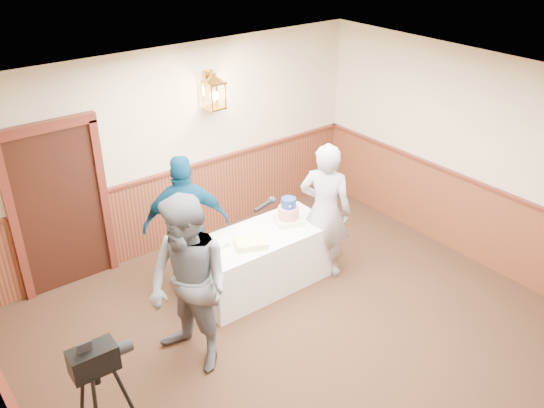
% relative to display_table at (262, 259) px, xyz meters
% --- Properties ---
extents(ground, '(7.00, 7.00, 0.00)m').
position_rel_display_table_xyz_m(ground, '(-0.32, -1.90, -0.38)').
color(ground, '#322013').
rests_on(ground, ground).
extents(room_shell, '(6.02, 7.02, 2.81)m').
position_rel_display_table_xyz_m(room_shell, '(-0.37, -1.45, 1.15)').
color(room_shell, '#C6B595').
rests_on(room_shell, ground).
extents(display_table, '(1.80, 0.80, 0.75)m').
position_rel_display_table_xyz_m(display_table, '(0.00, 0.00, 0.00)').
color(display_table, silver).
rests_on(display_table, ground).
extents(tiered_cake, '(0.43, 0.43, 0.34)m').
position_rel_display_table_xyz_m(tiered_cake, '(0.44, 0.03, 0.51)').
color(tiered_cake, beige).
rests_on(tiered_cake, display_table).
extents(sheet_cake_yellow, '(0.44, 0.40, 0.08)m').
position_rel_display_table_xyz_m(sheet_cake_yellow, '(-0.27, -0.14, 0.41)').
color(sheet_cake_yellow, '#EBDA8C').
rests_on(sheet_cake_yellow, display_table).
extents(sheet_cake_green, '(0.31, 0.27, 0.06)m').
position_rel_display_table_xyz_m(sheet_cake_green, '(-0.63, 0.08, 0.41)').
color(sheet_cake_green, '#C1EBA5').
rests_on(sheet_cake_green, display_table).
extents(interviewer, '(1.63, 1.09, 1.96)m').
position_rel_display_table_xyz_m(interviewer, '(-1.42, -0.68, 0.61)').
color(interviewer, slate).
rests_on(interviewer, ground).
extents(baker, '(0.74, 0.80, 1.83)m').
position_rel_display_table_xyz_m(baker, '(0.80, -0.26, 0.54)').
color(baker, '#98979D').
rests_on(baker, ground).
extents(assistant_p, '(1.14, 0.83, 1.79)m').
position_rel_display_table_xyz_m(assistant_p, '(-0.74, 0.55, 0.52)').
color(assistant_p, navy).
rests_on(assistant_p, ground).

